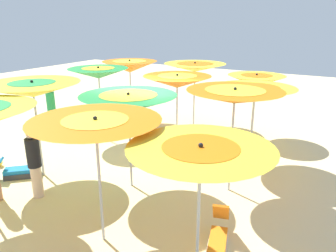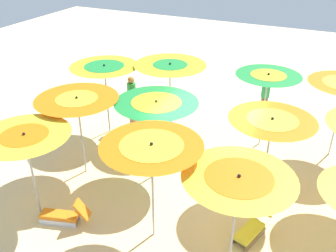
{
  "view_description": "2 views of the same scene",
  "coord_description": "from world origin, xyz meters",
  "px_view_note": "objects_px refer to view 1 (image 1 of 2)",
  "views": [
    {
      "loc": [
        -4.71,
        7.11,
        3.89
      ],
      "look_at": [
        -0.1,
        -0.98,
        0.84
      ],
      "focal_mm": 34.74,
      "sensor_mm": 36.0,
      "label": 1
    },
    {
      "loc": [
        -8.12,
        -2.6,
        6.34
      ],
      "look_at": [
        0.1,
        1.21,
        1.36
      ],
      "focal_mm": 39.39,
      "sensor_mm": 36.0,
      "label": 2
    }
  ],
  "objects_px": {
    "beach_umbrella_7": "(96,128)",
    "beach_umbrella_11": "(200,159)",
    "beach_umbrella_9": "(254,93)",
    "lounger_0": "(218,239)",
    "beach_umbrella_0": "(130,66)",
    "beachgoer_2": "(51,108)",
    "beachgoer_0": "(34,163)",
    "lounger_1": "(17,170)",
    "beach_umbrella_6": "(129,103)",
    "beach_umbrella_10": "(235,96)",
    "beach_umbrella_4": "(195,67)",
    "lounger_2": "(223,147)",
    "beach_umbrella_5": "(177,81)",
    "beach_umbrella_8": "(256,80)",
    "beach_umbrella_2": "(33,90)",
    "beach_umbrella_1": "(98,73)"
  },
  "relations": [
    {
      "from": "beach_umbrella_7",
      "to": "beach_umbrella_11",
      "type": "distance_m",
      "value": 1.91
    },
    {
      "from": "beach_umbrella_9",
      "to": "lounger_0",
      "type": "relative_size",
      "value": 1.77
    },
    {
      "from": "beach_umbrella_0",
      "to": "beachgoer_2",
      "type": "bearing_deg",
      "value": 54.59
    },
    {
      "from": "beach_umbrella_0",
      "to": "beachgoer_0",
      "type": "xyz_separation_m",
      "value": [
        -1.61,
        5.91,
        -1.34
      ]
    },
    {
      "from": "lounger_0",
      "to": "beachgoer_2",
      "type": "distance_m",
      "value": 8.28
    },
    {
      "from": "beach_umbrella_7",
      "to": "beach_umbrella_9",
      "type": "height_order",
      "value": "beach_umbrella_7"
    },
    {
      "from": "beachgoer_2",
      "to": "lounger_1",
      "type": "bearing_deg",
      "value": 14.95
    },
    {
      "from": "beach_umbrella_6",
      "to": "beach_umbrella_10",
      "type": "xyz_separation_m",
      "value": [
        -2.16,
        -0.97,
        0.2
      ]
    },
    {
      "from": "beach_umbrella_4",
      "to": "beach_umbrella_10",
      "type": "height_order",
      "value": "beach_umbrella_10"
    },
    {
      "from": "beach_umbrella_6",
      "to": "lounger_2",
      "type": "bearing_deg",
      "value": -112.31
    },
    {
      "from": "lounger_1",
      "to": "beachgoer_2",
      "type": "relative_size",
      "value": 0.7
    },
    {
      "from": "beach_umbrella_5",
      "to": "beach_umbrella_0",
      "type": "bearing_deg",
      "value": -27.51
    },
    {
      "from": "beach_umbrella_0",
      "to": "beach_umbrella_8",
      "type": "height_order",
      "value": "beach_umbrella_0"
    },
    {
      "from": "beach_umbrella_2",
      "to": "beach_umbrella_6",
      "type": "relative_size",
      "value": 1.07
    },
    {
      "from": "beach_umbrella_0",
      "to": "beach_umbrella_2",
      "type": "distance_m",
      "value": 5.17
    },
    {
      "from": "beach_umbrella_11",
      "to": "beachgoer_2",
      "type": "height_order",
      "value": "beach_umbrella_11"
    },
    {
      "from": "beachgoer_0",
      "to": "beach_umbrella_10",
      "type": "bearing_deg",
      "value": -133.08
    },
    {
      "from": "beach_umbrella_1",
      "to": "beach_umbrella_10",
      "type": "relative_size",
      "value": 0.98
    },
    {
      "from": "beach_umbrella_4",
      "to": "beach_umbrella_0",
      "type": "bearing_deg",
      "value": 17.56
    },
    {
      "from": "beach_umbrella_5",
      "to": "beach_umbrella_9",
      "type": "xyz_separation_m",
      "value": [
        -2.43,
        0.14,
        -0.08
      ]
    },
    {
      "from": "beach_umbrella_1",
      "to": "beach_umbrella_9",
      "type": "height_order",
      "value": "beach_umbrella_1"
    },
    {
      "from": "beach_umbrella_1",
      "to": "beach_umbrella_8",
      "type": "distance_m",
      "value": 5.24
    },
    {
      "from": "beach_umbrella_9",
      "to": "beachgoer_2",
      "type": "relative_size",
      "value": 1.34
    },
    {
      "from": "beachgoer_2",
      "to": "beach_umbrella_10",
      "type": "bearing_deg",
      "value": 62.53
    },
    {
      "from": "beach_umbrella_2",
      "to": "beach_umbrella_9",
      "type": "relative_size",
      "value": 1.12
    },
    {
      "from": "beach_umbrella_7",
      "to": "beach_umbrella_9",
      "type": "bearing_deg",
      "value": -105.96
    },
    {
      "from": "beach_umbrella_4",
      "to": "lounger_1",
      "type": "bearing_deg",
      "value": 71.9
    },
    {
      "from": "beach_umbrella_2",
      "to": "beach_umbrella_6",
      "type": "distance_m",
      "value": 2.46
    },
    {
      "from": "beach_umbrella_6",
      "to": "beach_umbrella_10",
      "type": "height_order",
      "value": "beach_umbrella_10"
    },
    {
      "from": "beach_umbrella_9",
      "to": "beach_umbrella_11",
      "type": "relative_size",
      "value": 0.98
    },
    {
      "from": "beach_umbrella_0",
      "to": "beach_umbrella_1",
      "type": "distance_m",
      "value": 2.14
    },
    {
      "from": "beach_umbrella_9",
      "to": "lounger_0",
      "type": "xyz_separation_m",
      "value": [
        -0.59,
        3.96,
        -1.8
      ]
    },
    {
      "from": "beach_umbrella_1",
      "to": "lounger_1",
      "type": "bearing_deg",
      "value": 90.98
    },
    {
      "from": "beach_umbrella_8",
      "to": "beach_umbrella_11",
      "type": "height_order",
      "value": "beach_umbrella_11"
    },
    {
      "from": "beach_umbrella_6",
      "to": "beach_umbrella_9",
      "type": "relative_size",
      "value": 1.04
    },
    {
      "from": "beach_umbrella_8",
      "to": "beach_umbrella_10",
      "type": "bearing_deg",
      "value": 98.45
    },
    {
      "from": "beach_umbrella_6",
      "to": "beach_umbrella_1",
      "type": "bearing_deg",
      "value": -38.51
    },
    {
      "from": "beach_umbrella_6",
      "to": "beach_umbrella_11",
      "type": "height_order",
      "value": "beach_umbrella_6"
    },
    {
      "from": "lounger_1",
      "to": "beachgoer_2",
      "type": "bearing_deg",
      "value": 81.49
    },
    {
      "from": "beach_umbrella_0",
      "to": "beachgoer_0",
      "type": "height_order",
      "value": "beach_umbrella_0"
    },
    {
      "from": "beach_umbrella_10",
      "to": "beachgoer_2",
      "type": "distance_m",
      "value": 7.29
    },
    {
      "from": "beach_umbrella_2",
      "to": "beach_umbrella_7",
      "type": "relative_size",
      "value": 1.05
    },
    {
      "from": "beach_umbrella_10",
      "to": "beachgoer_0",
      "type": "xyz_separation_m",
      "value": [
        3.73,
        2.46,
        -1.45
      ]
    },
    {
      "from": "beach_umbrella_6",
      "to": "lounger_0",
      "type": "distance_m",
      "value": 3.5
    },
    {
      "from": "lounger_2",
      "to": "beach_umbrella_5",
      "type": "bearing_deg",
      "value": -158.52
    },
    {
      "from": "beachgoer_0",
      "to": "beach_umbrella_5",
      "type": "bearing_deg",
      "value": -92.41
    },
    {
      "from": "beach_umbrella_4",
      "to": "beach_umbrella_7",
      "type": "xyz_separation_m",
      "value": [
        -1.54,
        7.13,
        -0.04
      ]
    },
    {
      "from": "beach_umbrella_1",
      "to": "beach_umbrella_11",
      "type": "bearing_deg",
      "value": 142.52
    },
    {
      "from": "beach_umbrella_0",
      "to": "beach_umbrella_9",
      "type": "xyz_separation_m",
      "value": [
        -5.3,
        1.63,
        -0.17
      ]
    },
    {
      "from": "beach_umbrella_4",
      "to": "beach_umbrella_8",
      "type": "height_order",
      "value": "beach_umbrella_4"
    }
  ]
}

